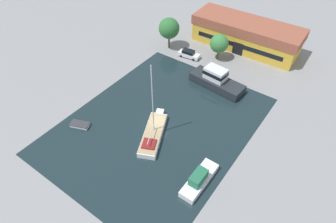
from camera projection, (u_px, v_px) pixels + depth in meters
name	position (u px, v px, depth m)	size (l,w,h in m)	color
ground_plane	(159.00, 125.00, 50.80)	(440.00, 440.00, 0.00)	gray
water_canal	(159.00, 125.00, 50.79)	(28.06, 36.12, 0.01)	#19282D
warehouse_building	(246.00, 34.00, 67.01)	(24.30, 8.85, 6.14)	gold
quay_tree_near_building	(219.00, 44.00, 62.93)	(3.93, 3.93, 5.70)	brown
quay_tree_by_water	(169.00, 28.00, 65.54)	(4.58, 4.58, 7.12)	brown
parked_car	(189.00, 54.00, 65.36)	(4.94, 2.32, 1.67)	silver
sailboat_moored	(153.00, 133.00, 48.48)	(6.48, 10.45, 13.54)	white
motor_cruiser	(216.00, 80.00, 57.55)	(11.18, 4.70, 3.86)	#23282D
small_dinghy	(80.00, 125.00, 50.39)	(3.54, 2.62, 0.56)	silver
cabin_boat	(199.00, 179.00, 41.82)	(2.29, 7.24, 2.43)	white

